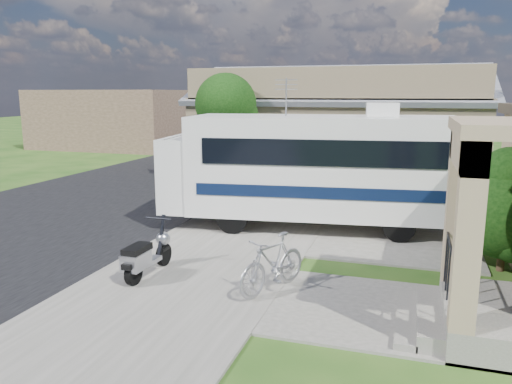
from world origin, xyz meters
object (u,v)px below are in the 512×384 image
(pickup_truck, at_px, (217,153))
(van, at_px, (244,141))
(shrub, at_px, (509,208))
(bicycle, at_px, (273,266))
(garden_hose, at_px, (433,304))
(motorhome, at_px, (311,166))
(scooter, at_px, (146,256))

(pickup_truck, distance_m, van, 6.14)
(shrub, height_order, pickup_truck, shrub)
(bicycle, height_order, garden_hose, bicycle)
(motorhome, xyz_separation_m, bicycle, (0.28, -4.97, -1.24))
(van, distance_m, garden_hose, 22.56)
(scooter, bearing_deg, shrub, 22.72)
(motorhome, relative_size, bicycle, 4.58)
(shrub, distance_m, pickup_truck, 15.95)
(scooter, bearing_deg, pickup_truck, 107.35)
(van, relative_size, garden_hose, 14.67)
(garden_hose, bearing_deg, shrub, 59.67)
(van, bearing_deg, motorhome, -64.10)
(motorhome, bearing_deg, scooter, -122.97)
(van, bearing_deg, scooter, -76.15)
(motorhome, height_order, shrub, motorhome)
(motorhome, bearing_deg, shrub, -32.37)
(van, height_order, garden_hose, van)
(motorhome, xyz_separation_m, shrub, (4.73, -2.20, -0.40))
(van, xyz_separation_m, garden_hose, (10.43, -19.98, -0.84))
(motorhome, bearing_deg, van, 108.05)
(motorhome, distance_m, shrub, 5.23)
(pickup_truck, height_order, garden_hose, pickup_truck)
(shrub, distance_m, bicycle, 5.30)
(scooter, bearing_deg, motorhome, 65.48)
(shrub, bearing_deg, bicycle, -148.11)
(scooter, relative_size, van, 0.27)
(shrub, bearing_deg, pickup_truck, 134.92)
(pickup_truck, relative_size, garden_hose, 14.38)
(motorhome, bearing_deg, garden_hose, -63.58)
(scooter, bearing_deg, bicycle, 2.50)
(bicycle, bearing_deg, garden_hose, 27.81)
(shrub, bearing_deg, van, 124.48)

